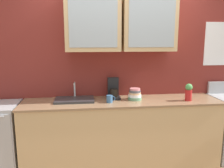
# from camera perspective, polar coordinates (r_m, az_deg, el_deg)

# --- Properties ---
(ground_plane) EXTENTS (10.00, 10.00, 0.00)m
(ground_plane) POSITION_cam_1_polar(r_m,az_deg,el_deg) (3.52, 2.29, -18.63)
(ground_plane) COLOR brown
(back_wall_unit) EXTENTS (5.24, 0.45, 2.62)m
(back_wall_unit) POSITION_cam_1_polar(r_m,az_deg,el_deg) (3.38, 1.71, 5.98)
(back_wall_unit) COLOR maroon
(back_wall_unit) RESTS_ON ground_plane
(counter) EXTENTS (2.67, 0.61, 0.92)m
(counter) POSITION_cam_1_polar(r_m,az_deg,el_deg) (3.32, 2.35, -11.72)
(counter) COLOR tan
(counter) RESTS_ON ground_plane
(sink_faucet) EXTENTS (0.52, 0.34, 0.24)m
(sink_faucet) POSITION_cam_1_polar(r_m,az_deg,el_deg) (3.20, -9.09, -3.71)
(sink_faucet) COLOR #2D2D30
(sink_faucet) RESTS_ON counter
(bowl_stack) EXTENTS (0.19, 0.19, 0.16)m
(bowl_stack) POSITION_cam_1_polar(r_m,az_deg,el_deg) (3.22, 5.58, -2.55)
(bowl_stack) COLOR #669972
(bowl_stack) RESTS_ON counter
(vase) EXTENTS (0.09, 0.09, 0.23)m
(vase) POSITION_cam_1_polar(r_m,az_deg,el_deg) (3.31, 18.13, -1.84)
(vase) COLOR #B21E1E
(vase) RESTS_ON counter
(cup_near_sink) EXTENTS (0.12, 0.08, 0.10)m
(cup_near_sink) POSITION_cam_1_polar(r_m,az_deg,el_deg) (3.07, -0.57, -3.64)
(cup_near_sink) COLOR #38608C
(cup_near_sink) RESTS_ON counter
(coffee_maker) EXTENTS (0.17, 0.20, 0.29)m
(coffee_maker) POSITION_cam_1_polar(r_m,az_deg,el_deg) (3.29, 0.35, -1.61)
(coffee_maker) COLOR black
(coffee_maker) RESTS_ON counter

